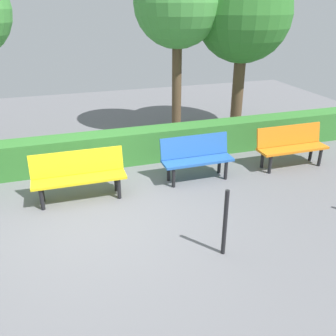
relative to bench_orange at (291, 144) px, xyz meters
name	(u,v)px	position (x,y,z in m)	size (l,w,h in m)	color
ground_plane	(97,218)	(4.22, 0.87, -0.48)	(18.30, 18.30, 0.00)	slate
bench_orange	(291,144)	(0.00, 0.00, 0.00)	(1.52, 0.46, 0.86)	orange
bench_blue	(196,156)	(2.14, -0.02, 0.00)	(1.39, 0.47, 0.86)	blue
bench_yellow	(79,173)	(4.40, 0.09, 0.00)	(1.61, 0.47, 0.86)	yellow
hedge_row	(129,147)	(3.22, -1.23, -0.13)	(14.30, 0.53, 0.71)	#387F33
tree_near	(244,15)	(-0.05, -2.58, 2.44)	(2.35, 2.35, 4.12)	brown
tree_mid	(177,4)	(1.61, -2.76, 2.68)	(2.07, 2.07, 4.23)	brown
railing_post_mid	(225,223)	(2.66, 2.32, 0.02)	(0.06, 0.06, 1.00)	black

